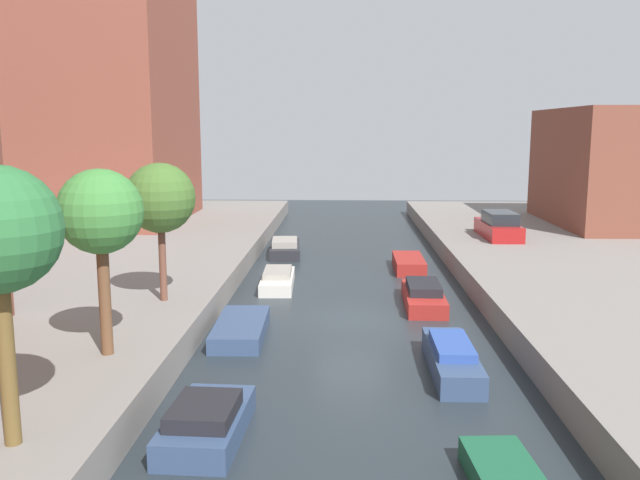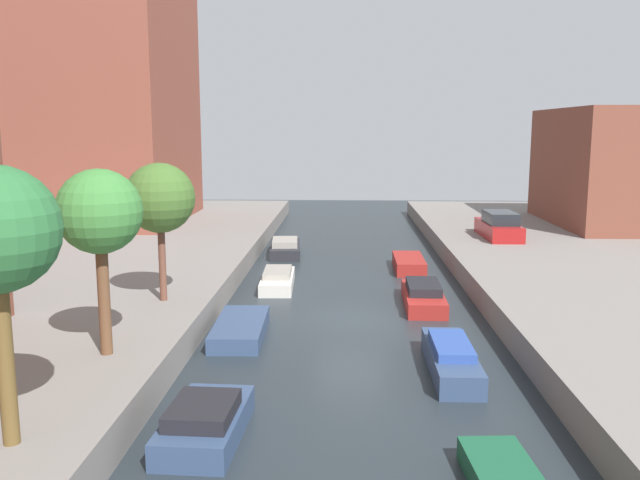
% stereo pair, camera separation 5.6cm
% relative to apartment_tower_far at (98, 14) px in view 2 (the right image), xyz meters
% --- Properties ---
extents(ground_plane, '(84.00, 84.00, 0.00)m').
position_rel_apartment_tower_far_xyz_m(ground_plane, '(16.00, -19.57, -14.18)').
color(ground_plane, '#232B30').
extents(apartment_tower_far, '(10.00, 12.73, 26.36)m').
position_rel_apartment_tower_far_xyz_m(apartment_tower_far, '(0.00, 0.00, 0.00)').
color(apartment_tower_far, brown).
rests_on(apartment_tower_far, quay_left).
extents(low_block_right, '(10.00, 11.82, 7.25)m').
position_rel_apartment_tower_far_xyz_m(low_block_right, '(34.00, -0.87, -9.55)').
color(low_block_right, brown).
rests_on(low_block_right, quay_right).
extents(street_tree_1, '(2.23, 2.23, 4.98)m').
position_rel_apartment_tower_far_xyz_m(street_tree_1, '(9.35, -26.59, -9.38)').
color(street_tree_1, brown).
rests_on(street_tree_1, quay_left).
extents(street_tree_2, '(2.43, 2.43, 4.85)m').
position_rel_apartment_tower_far_xyz_m(street_tree_2, '(9.35, -20.87, -9.58)').
color(street_tree_2, brown).
rests_on(street_tree_2, quay_left).
extents(parked_car, '(1.80, 4.76, 1.48)m').
position_rel_apartment_tower_far_xyz_m(parked_car, '(24.33, -6.50, -12.56)').
color(parked_car, maroon).
rests_on(parked_car, quay_right).
extents(moored_boat_left_1, '(1.80, 3.49, 0.96)m').
position_rel_apartment_tower_far_xyz_m(moored_boat_left_1, '(12.60, -29.44, -13.78)').
color(moored_boat_left_1, '#33476B').
rests_on(moored_boat_left_1, ground_plane).
extents(moored_boat_left_2, '(1.74, 4.13, 0.54)m').
position_rel_apartment_tower_far_xyz_m(moored_boat_left_2, '(12.21, -21.82, -13.91)').
color(moored_boat_left_2, '#33476B').
rests_on(moored_boat_left_2, ground_plane).
extents(moored_boat_left_3, '(1.54, 4.12, 0.80)m').
position_rel_apartment_tower_far_xyz_m(moored_boat_left_3, '(12.76, -14.56, -13.84)').
color(moored_boat_left_3, beige).
rests_on(moored_boat_left_3, ground_plane).
extents(moored_boat_left_4, '(1.92, 4.35, 0.92)m').
position_rel_apartment_tower_far_xyz_m(moored_boat_left_4, '(12.42, -6.84, -13.79)').
color(moored_boat_left_4, '#232328').
rests_on(moored_boat_left_4, ground_plane).
extents(moored_boat_right_2, '(1.28, 4.46, 0.92)m').
position_rel_apartment_tower_far_xyz_m(moored_boat_right_2, '(18.85, -24.93, -13.78)').
color(moored_boat_right_2, '#33476B').
rests_on(moored_boat_right_2, ground_plane).
extents(moored_boat_right_3, '(1.60, 4.42, 0.93)m').
position_rel_apartment_tower_far_xyz_m(moored_boat_right_3, '(18.90, -17.52, -13.79)').
color(moored_boat_right_3, maroon).
rests_on(moored_boat_right_3, ground_plane).
extents(moored_boat_right_4, '(1.46, 3.74, 0.64)m').
position_rel_apartment_tower_far_xyz_m(moored_boat_right_4, '(18.97, -10.63, -13.86)').
color(moored_boat_right_4, maroon).
rests_on(moored_boat_right_4, ground_plane).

